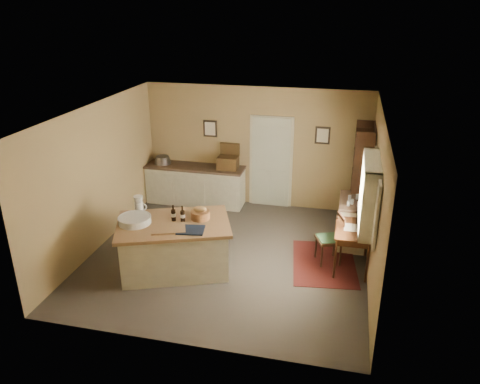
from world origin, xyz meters
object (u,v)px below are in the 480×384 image
(work_island, at_px, (174,245))
(right_cabinet, at_px, (352,221))
(sideboard, at_px, (196,183))
(shelving_unit, at_px, (364,178))
(writing_desk, at_px, (353,233))
(desk_chair, at_px, (329,240))

(work_island, bearing_deg, right_cabinet, 8.46)
(sideboard, bearing_deg, shelving_unit, -6.16)
(writing_desk, distance_m, right_cabinet, 0.93)
(sideboard, distance_m, right_cabinet, 3.73)
(work_island, height_order, writing_desk, work_island)
(sideboard, xyz_separation_m, writing_desk, (3.54, -2.09, 0.19))
(sideboard, distance_m, shelving_unit, 3.76)
(right_cabinet, height_order, shelving_unit, shelving_unit)
(work_island, distance_m, sideboard, 2.93)
(sideboard, height_order, desk_chair, sideboard)
(writing_desk, bearing_deg, right_cabinet, 90.01)
(work_island, height_order, shelving_unit, shelving_unit)
(work_island, relative_size, right_cabinet, 2.22)
(writing_desk, xyz_separation_m, right_cabinet, (-0.00, 0.91, -0.22))
(work_island, distance_m, writing_desk, 3.11)
(work_island, relative_size, shelving_unit, 1.03)
(right_cabinet, bearing_deg, sideboard, 161.55)
(work_island, distance_m, right_cabinet, 3.45)
(writing_desk, bearing_deg, sideboard, 149.47)
(work_island, xyz_separation_m, right_cabinet, (3.00, 1.70, -0.02))
(writing_desk, xyz_separation_m, desk_chair, (-0.40, 0.07, -0.22))
(sideboard, bearing_deg, desk_chair, -32.67)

